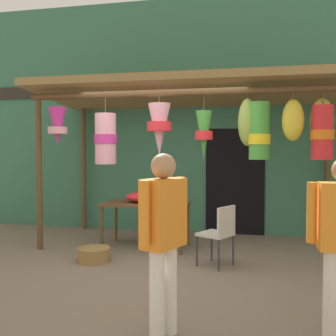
{
  "coord_description": "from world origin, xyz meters",
  "views": [
    {
      "loc": [
        1.37,
        -5.44,
        1.6
      ],
      "look_at": [
        -0.04,
        1.01,
        1.3
      ],
      "focal_mm": 42.95,
      "sensor_mm": 36.0,
      "label": 1
    }
  ],
  "objects": [
    {
      "name": "market_stall_canopy",
      "position": [
        0.4,
        1.0,
        2.32
      ],
      "size": [
        5.13,
        2.21,
        2.71
      ],
      "color": "brown",
      "rests_on": "ground_plane"
    },
    {
      "name": "ground_plane",
      "position": [
        0.0,
        0.0,
        0.0
      ],
      "size": [
        30.0,
        30.0,
        0.0
      ],
      "primitive_type": "plane",
      "color": "#756656"
    },
    {
      "name": "display_table",
      "position": [
        -0.37,
        0.85,
        0.67
      ],
      "size": [
        1.38,
        0.77,
        0.74
      ],
      "color": "brown",
      "rests_on": "ground_plane"
    },
    {
      "name": "shop_facade",
      "position": [
        0.01,
        2.36,
        2.25
      ],
      "size": [
        9.57,
        0.29,
        4.51
      ],
      "color": "#387056",
      "rests_on": "ground_plane"
    },
    {
      "name": "wicker_basket_by_table",
      "position": [
        -0.88,
        -0.1,
        0.1
      ],
      "size": [
        0.46,
        0.46,
        0.2
      ],
      "primitive_type": "cylinder",
      "color": "olive",
      "rests_on": "ground_plane"
    },
    {
      "name": "vendor_in_orange",
      "position": [
        0.61,
        -2.15,
        0.92
      ],
      "size": [
        0.36,
        0.55,
        1.57
      ],
      "color": "silver",
      "rests_on": "ground_plane"
    },
    {
      "name": "flower_heap_on_table",
      "position": [
        -0.38,
        0.86,
        0.83
      ],
      "size": [
        0.66,
        0.46,
        0.17
      ],
      "color": "red",
      "rests_on": "display_table"
    },
    {
      "name": "folding_chair",
      "position": [
        0.9,
        0.02,
        0.5
      ],
      "size": [
        0.54,
        0.54,
        0.84
      ],
      "color": "beige",
      "rests_on": "ground_plane"
    }
  ]
}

